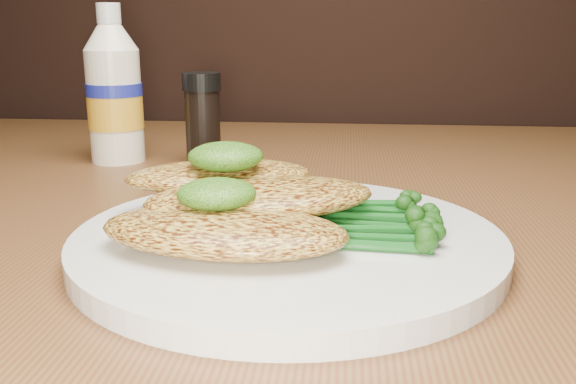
{
  "coord_description": "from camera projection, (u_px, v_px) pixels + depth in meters",
  "views": [
    {
      "loc": [
        0.15,
        0.45,
        0.91
      ],
      "look_at": [
        0.11,
        0.88,
        0.79
      ],
      "focal_mm": 39.36,
      "sensor_mm": 36.0,
      "label": 1
    }
  ],
  "objects": [
    {
      "name": "broccolini_bundle",
      "position": [
        354.0,
        214.0,
        0.44
      ],
      "size": [
        0.18,
        0.16,
        0.02
      ],
      "primitive_type": null,
      "rotation": [
        0.0,
        0.0,
        -0.36
      ],
      "color": "#114F16",
      "rests_on": "plate"
    },
    {
      "name": "chicken_front",
      "position": [
        224.0,
        231.0,
        0.4
      ],
      "size": [
        0.17,
        0.1,
        0.03
      ],
      "primitive_type": "ellipsoid",
      "rotation": [
        0.0,
        0.0,
        -0.11
      ],
      "color": "gold",
      "rests_on": "plate"
    },
    {
      "name": "pesto_back",
      "position": [
        226.0,
        156.0,
        0.46
      ],
      "size": [
        0.06,
        0.06,
        0.02
      ],
      "primitive_type": "ellipsoid",
      "rotation": [
        0.0,
        0.0,
        0.09
      ],
      "color": "#0F3407",
      "rests_on": "chicken_back"
    },
    {
      "name": "chicken_mid",
      "position": [
        261.0,
        198.0,
        0.44
      ],
      "size": [
        0.18,
        0.13,
        0.02
      ],
      "primitive_type": "ellipsoid",
      "rotation": [
        0.0,
        0.0,
        0.34
      ],
      "color": "gold",
      "rests_on": "plate"
    },
    {
      "name": "plate",
      "position": [
        288.0,
        242.0,
        0.44
      ],
      "size": [
        0.3,
        0.3,
        0.02
      ],
      "primitive_type": "cylinder",
      "color": "silver",
      "rests_on": "dining_table"
    },
    {
      "name": "pesto_front",
      "position": [
        217.0,
        194.0,
        0.41
      ],
      "size": [
        0.06,
        0.06,
        0.02
      ],
      "primitive_type": "ellipsoid",
      "rotation": [
        0.0,
        0.0,
        0.19
      ],
      "color": "#0F3407",
      "rests_on": "chicken_front"
    },
    {
      "name": "chicken_back",
      "position": [
        219.0,
        176.0,
        0.48
      ],
      "size": [
        0.16,
        0.11,
        0.02
      ],
      "primitive_type": "ellipsoid",
      "rotation": [
        0.0,
        0.0,
        0.29
      ],
      "color": "gold",
      "rests_on": "plate"
    },
    {
      "name": "pepper_grinder",
      "position": [
        203.0,
        119.0,
        0.7
      ],
      "size": [
        0.05,
        0.05,
        0.1
      ],
      "primitive_type": null,
      "rotation": [
        0.0,
        0.0,
        -0.26
      ],
      "color": "black",
      "rests_on": "dining_table"
    },
    {
      "name": "mayo_bottle",
      "position": [
        114.0,
        84.0,
        0.71
      ],
      "size": [
        0.08,
        0.08,
        0.18
      ],
      "primitive_type": null,
      "rotation": [
        0.0,
        0.0,
        0.29
      ],
      "color": "white",
      "rests_on": "dining_table"
    }
  ]
}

